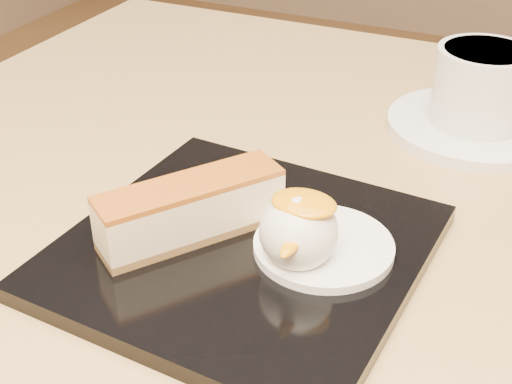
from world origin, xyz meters
The scene contains 9 objects.
table centered at (0.00, 0.00, 0.56)m, with size 0.80×0.80×0.72m.
dessert_plate centered at (-0.01, -0.06, 0.73)m, with size 0.22×0.22×0.01m, color black.
cheesecake centered at (-0.05, -0.06, 0.75)m, with size 0.10×0.12×0.04m.
cream_smear centered at (0.04, -0.04, 0.73)m, with size 0.09×0.09×0.01m, color white.
ice_cream_scoop centered at (0.03, -0.06, 0.76)m, with size 0.05×0.05×0.05m, color white.
mango_sauce centered at (0.03, -0.06, 0.78)m, with size 0.04×0.03×0.01m, color orange.
mint_sprig centered at (0.01, -0.02, 0.74)m, with size 0.03×0.02×0.00m.
saucer centered at (0.09, 0.19, 0.72)m, with size 0.15×0.15×0.01m, color white.
coffee_cup centered at (0.09, 0.19, 0.76)m, with size 0.10×0.08×0.07m.
Camera 1 is at (0.15, -0.39, 1.00)m, focal length 50.00 mm.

